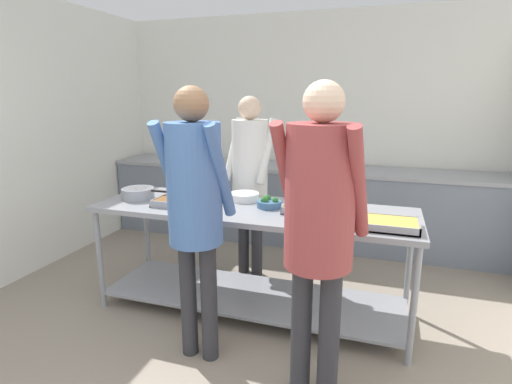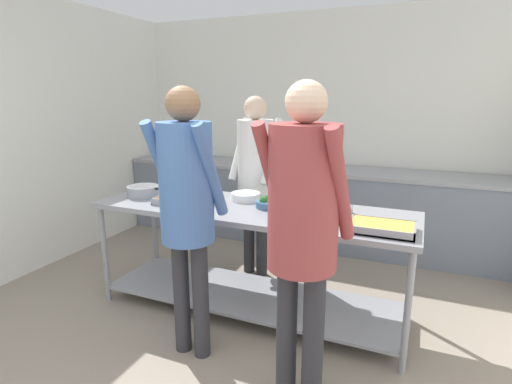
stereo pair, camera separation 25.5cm
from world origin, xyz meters
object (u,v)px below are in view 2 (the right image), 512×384
broccoli_bowl (268,203)px  guest_serving_left (303,215)px  guest_serving_right (187,196)px  serving_tray_roast (315,211)px  serving_tray_vegetables (382,227)px  water_bottle (254,152)px  serving_tray_greens (185,201)px  sauce_pan (143,191)px  plate_stack (246,196)px  cook_behind_counter (255,167)px

broccoli_bowl → guest_serving_left: guest_serving_left is taller
guest_serving_left → guest_serving_right: size_ratio=1.01×
serving_tray_roast → serving_tray_vegetables: size_ratio=1.20×
serving_tray_roast → water_bottle: bearing=125.5°
serving_tray_greens → serving_tray_vegetables: size_ratio=1.12×
serving_tray_greens → serving_tray_vegetables: 1.51m
serving_tray_roast → water_bottle: (-1.21, 1.70, 0.14)m
serving_tray_vegetables → guest_serving_left: 0.73m
sauce_pan → plate_stack: bearing=15.3°
plate_stack → serving_tray_roast: (0.63, -0.17, -0.00)m
serving_tray_roast → sauce_pan: bearing=-177.6°
serving_tray_roast → guest_serving_right: (-0.65, -0.68, 0.21)m
sauce_pan → water_bottle: water_bottle is taller
sauce_pan → guest_serving_left: (1.63, -0.75, 0.19)m
broccoli_bowl → guest_serving_left: bearing=-58.2°
serving_tray_greens → serving_tray_roast: same height
serving_tray_vegetables → broccoli_bowl: bearing=165.3°
serving_tray_vegetables → water_bottle: size_ratio=1.41×
guest_serving_left → water_bottle: (-1.35, 2.51, -0.07)m
broccoli_bowl → cook_behind_counter: size_ratio=0.11×
serving_tray_greens → sauce_pan: bearing=171.6°
broccoli_bowl → guest_serving_right: (-0.27, -0.71, 0.20)m
water_bottle → broccoli_bowl: bearing=-63.5°
plate_stack → broccoli_bowl: size_ratio=1.32×
broccoli_bowl → serving_tray_roast: size_ratio=0.39×
sauce_pan → serving_tray_greens: bearing=-8.4°
sauce_pan → serving_tray_roast: size_ratio=0.82×
serving_tray_vegetables → guest_serving_right: size_ratio=0.23×
serving_tray_vegetables → guest_serving_right: 1.25m
serving_tray_roast → guest_serving_left: 0.85m
serving_tray_vegetables → cook_behind_counter: (-1.22, 0.83, 0.17)m
guest_serving_left → water_bottle: 2.85m
plate_stack → cook_behind_counter: (-0.11, 0.46, 0.16)m
sauce_pan → serving_tray_vegetables: size_ratio=0.99×
sauce_pan → serving_tray_roast: (1.49, 0.06, -0.02)m
plate_stack → serving_tray_vegetables: 1.18m
guest_serving_right → cook_behind_counter: guest_serving_right is taller
serving_tray_vegetables → plate_stack: bearing=161.5°
broccoli_bowl → guest_serving_right: 0.78m
sauce_pan → cook_behind_counter: size_ratio=0.24×
broccoli_bowl → cook_behind_counter: (-0.36, 0.60, 0.16)m
serving_tray_greens → plate_stack: 0.49m
broccoli_bowl → water_bottle: bearing=116.5°
broccoli_bowl → plate_stack: bearing=150.1°
guest_serving_right → water_bottle: guest_serving_right is taller
guest_serving_left → guest_serving_right: guest_serving_left is taller
plate_stack → water_bottle: bearing=110.7°
broccoli_bowl → cook_behind_counter: bearing=121.0°
plate_stack → serving_tray_vegetables: bearing=-18.5°
serving_tray_greens → serving_tray_vegetables: bearing=-2.7°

